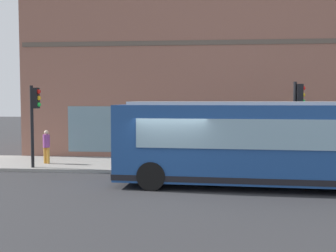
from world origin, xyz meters
TOP-DOWN VIEW (x-y plane):
  - ground at (0.00, 0.00)m, footprint 120.00×120.00m
  - sidewalk_curb at (4.62, 0.00)m, footprint 4.04×40.00m
  - building_corner at (11.45, 0.00)m, footprint 9.68×17.19m
  - city_bus_nearside at (0.48, -2.98)m, footprint 3.13×10.17m
  - traffic_light_near_corner at (3.16, -5.04)m, footprint 0.32×0.49m
  - traffic_light_down_block at (2.98, 6.27)m, footprint 0.32×0.49m
  - pedestrian_walking_along_curb at (4.14, 6.22)m, footprint 0.32×0.32m
  - pedestrian_by_light_pole at (5.62, 0.81)m, footprint 0.32×0.32m
  - pedestrian_near_building_entrance at (3.97, -0.62)m, footprint 0.32×0.32m

SIDE VIEW (x-z plane):
  - ground at x=0.00m, z-range 0.00..0.00m
  - sidewalk_curb at x=4.62m, z-range 0.00..0.15m
  - pedestrian_near_building_entrance at x=3.97m, z-range 0.26..1.81m
  - pedestrian_walking_along_curb at x=4.14m, z-range 0.26..1.82m
  - pedestrian_by_light_pole at x=5.62m, z-range 0.27..1.91m
  - city_bus_nearside at x=0.48m, z-range 0.02..3.09m
  - traffic_light_down_block at x=2.98m, z-range 0.86..4.47m
  - traffic_light_near_corner at x=3.16m, z-range 0.89..4.63m
  - building_corner at x=11.45m, z-range -0.01..10.96m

